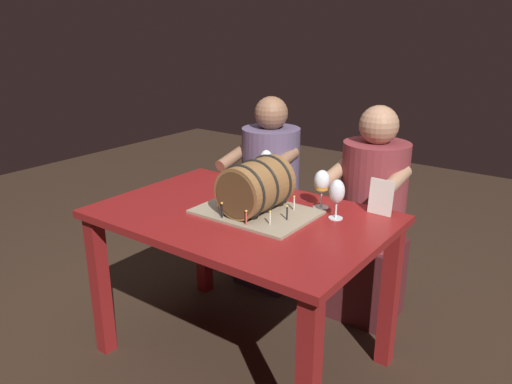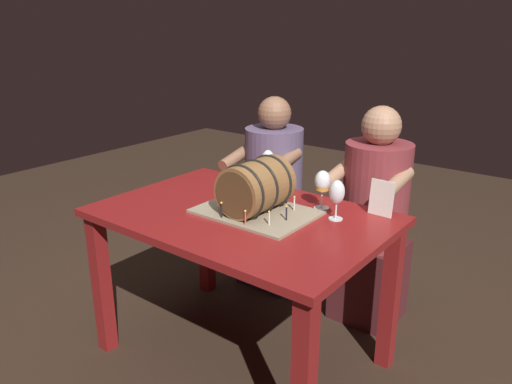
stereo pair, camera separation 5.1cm
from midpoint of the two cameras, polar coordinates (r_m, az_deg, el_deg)
name	(u,v)px [view 1 (the left image)]	position (r m, az deg, el deg)	size (l,w,h in m)	color
ground_plane	(243,355)	(2.60, -2.10, -18.16)	(8.00, 8.00, 0.00)	#332319
dining_table	(242,237)	(2.28, -2.29, -5.22)	(1.28, 0.86, 0.76)	maroon
barrel_cake	(256,189)	(2.19, -0.66, 0.33)	(0.51, 0.37, 0.25)	gray
wine_glass_amber	(322,182)	(2.27, 6.95, 1.12)	(0.07, 0.07, 0.18)	white
wine_glass_white	(266,163)	(2.53, 0.60, 3.37)	(0.07, 0.07, 0.20)	white
wine_glass_empty	(337,192)	(2.15, 8.61, -0.04)	(0.07, 0.07, 0.18)	white
menu_card	(381,197)	(2.25, 13.52, -0.58)	(0.11, 0.01, 0.16)	silver
person_seated_left	(270,200)	(3.01, 1.14, -0.98)	(0.38, 0.46, 1.17)	#372D40
person_seated_right	(371,224)	(2.71, 12.50, -3.61)	(0.39, 0.48, 1.18)	#4C1B1E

